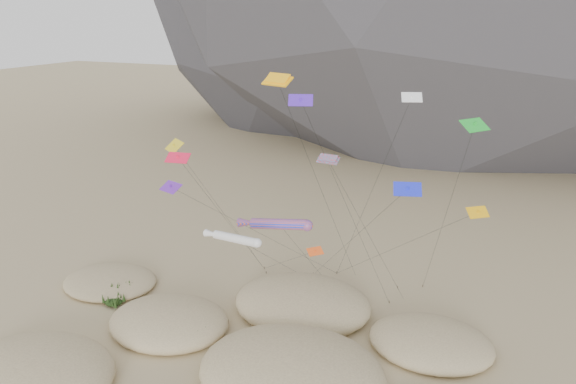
{
  "coord_description": "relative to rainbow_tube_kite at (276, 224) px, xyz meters",
  "views": [
    {
      "loc": [
        19.32,
        -34.52,
        31.24
      ],
      "look_at": [
        -0.66,
        12.0,
        14.74
      ],
      "focal_mm": 35.0,
      "sensor_mm": 36.0,
      "label": 1
    }
  ],
  "objects": [
    {
      "name": "dune_grass",
      "position": [
        1.06,
        -8.24,
        -10.18
      ],
      "size": [
        40.64,
        30.17,
        1.5
      ],
      "color": "black",
      "rests_on": "ground"
    },
    {
      "name": "multi_parafoil",
      "position": [
        6.29,
        -2.55,
        7.62
      ],
      "size": [
        5.99,
        13.41,
        19.35
      ],
      "color": "red",
      "rests_on": "ground"
    },
    {
      "name": "delta_kites",
      "position": [
        3.67,
        -1.54,
        6.85
      ],
      "size": [
        31.9,
        20.38,
        24.41
      ],
      "color": "green",
      "rests_on": "ground"
    },
    {
      "name": "orange_parafoil",
      "position": [
        0.74,
        -1.02,
        14.04
      ],
      "size": [
        5.3,
        15.93,
        25.86
      ],
      "color": "#FFAD0D",
      "rests_on": "ground"
    },
    {
      "name": "dunes",
      "position": [
        0.37,
        -8.47,
        -10.25
      ],
      "size": [
        52.46,
        36.56,
        4.34
      ],
      "color": "#CCB789",
      "rests_on": "ground"
    },
    {
      "name": "kite_stakes",
      "position": [
        3.26,
        11.2,
        -10.87
      ],
      "size": [
        19.41,
        5.43,
        0.3
      ],
      "color": "#3F2D1E",
      "rests_on": "ground"
    },
    {
      "name": "white_tube_kite",
      "position": [
        -1.91,
        -5.37,
        0.23
      ],
      "size": [
        6.67,
        17.38,
        11.92
      ],
      "color": "silver",
      "rests_on": "ground"
    },
    {
      "name": "rainbow_tube_kite",
      "position": [
        0.0,
        0.0,
        0.0
      ],
      "size": [
        7.94,
        10.8,
        11.9
      ],
      "color": "#FF5E1A",
      "rests_on": "ground"
    }
  ]
}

